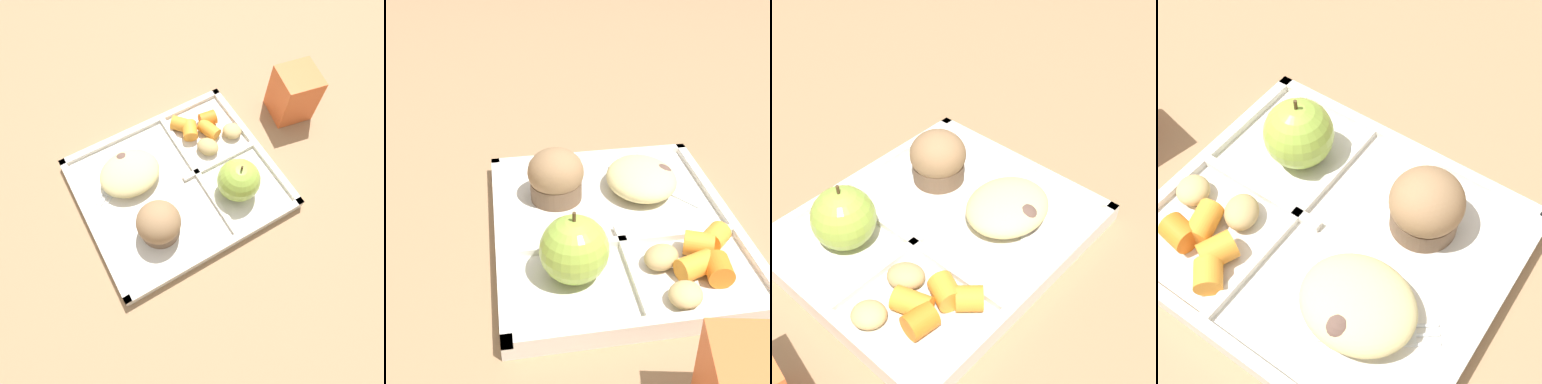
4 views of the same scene
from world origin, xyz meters
TOP-DOWN VIEW (x-y plane):
  - ground at (0.00, 0.00)m, footprint 6.00×6.00m
  - lunch_tray at (-0.00, -0.00)m, footprint 0.33×0.28m
  - green_apple at (-0.08, 0.06)m, footprint 0.07×0.07m
  - bran_muffin at (0.07, 0.06)m, footprint 0.07×0.07m
  - carrot_slice_center at (-0.07, -0.08)m, footprint 0.04×0.04m
  - carrot_slice_diagonal at (-0.10, -0.06)m, footprint 0.04×0.04m
  - carrot_slice_tilted at (-0.06, -0.10)m, footprint 0.04×0.04m
  - carrot_slice_large at (-0.11, -0.08)m, footprint 0.03×0.03m
  - potato_chunk_browned at (-0.08, -0.03)m, footprint 0.05×0.05m
  - potato_chunk_golden at (-0.13, -0.04)m, footprint 0.05×0.05m
  - egg_noodle_pile at (0.07, -0.05)m, footprint 0.10×0.09m
  - meatball_front at (0.07, -0.07)m, footprint 0.03×0.03m
  - meatball_center at (0.06, -0.05)m, footprint 0.03×0.03m
  - plastic_fork at (0.08, -0.06)m, footprint 0.13×0.10m
  - milk_carton at (-0.27, -0.04)m, footprint 0.08×0.08m

SIDE VIEW (x-z plane):
  - ground at x=0.00m, z-range 0.00..0.00m
  - lunch_tray at x=0.00m, z-range 0.00..0.02m
  - plastic_fork at x=0.08m, z-range 0.01..0.02m
  - potato_chunk_golden at x=-0.13m, z-range 0.01..0.04m
  - potato_chunk_browned at x=-0.08m, z-range 0.01..0.04m
  - carrot_slice_diagonal at x=-0.10m, z-range 0.01..0.04m
  - carrot_slice_tilted at x=-0.06m, z-range 0.01..0.04m
  - carrot_slice_large at x=-0.11m, z-range 0.01..0.04m
  - carrot_slice_center at x=-0.07m, z-range 0.01..0.04m
  - meatball_center at x=0.06m, z-range 0.01..0.04m
  - meatball_front at x=0.07m, z-range 0.01..0.05m
  - egg_noodle_pile at x=0.07m, z-range 0.01..0.05m
  - bran_muffin at x=0.07m, z-range 0.01..0.08m
  - milk_carton at x=-0.27m, z-range 0.00..0.10m
  - green_apple at x=-0.08m, z-range 0.01..0.09m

